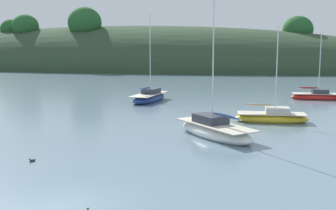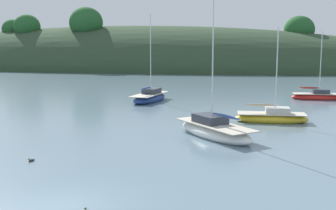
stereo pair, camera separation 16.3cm
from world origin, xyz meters
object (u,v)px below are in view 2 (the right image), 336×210
at_px(duck_lead, 31,160).
at_px(sailboat_grey_yawl, 150,97).
at_px(sailboat_teal_outer, 317,96).
at_px(sailboat_red_portside, 214,130).
at_px(sailboat_navy_dinghy, 272,117).

bearing_deg(duck_lead, sailboat_grey_yawl, 89.26).
bearing_deg(sailboat_grey_yawl, sailboat_teal_outer, 16.66).
relative_size(sailboat_teal_outer, duck_lead, 19.64).
bearing_deg(sailboat_grey_yawl, duck_lead, -90.74).
bearing_deg(sailboat_red_portside, duck_lead, -137.88).
relative_size(sailboat_red_portside, duck_lead, 25.64).
height_order(sailboat_navy_dinghy, duck_lead, sailboat_navy_dinghy).
xyz_separation_m(sailboat_teal_outer, sailboat_grey_yawl, (-18.46, -5.52, 0.06)).
distance_m(sailboat_teal_outer, sailboat_grey_yawl, 19.26).
bearing_deg(duck_lead, sailboat_teal_outer, 58.15).
xyz_separation_m(sailboat_teal_outer, sailboat_navy_dinghy, (-5.51, -15.47, 0.01)).
bearing_deg(duck_lead, sailboat_navy_dinghy, 48.03).
height_order(sailboat_red_portside, sailboat_grey_yawl, sailboat_red_portside).
bearing_deg(sailboat_red_portside, sailboat_teal_outer, 66.38).
bearing_deg(sailboat_navy_dinghy, sailboat_teal_outer, 70.40).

